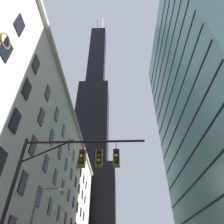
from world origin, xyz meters
The scene contains 5 objects.
station_building centered at (-19.15, 28.70, 14.21)m, with size 16.97×69.42×28.46m.
dark_skyscraper centered at (-14.86, 82.02, 51.54)m, with size 24.61×24.61×180.23m.
glass_office_midrise centered at (18.84, 24.90, 29.33)m, with size 15.78×36.08×58.67m.
traffic_signal_mast centered at (-3.78, 3.86, 5.83)m, with size 7.65×0.63×7.72m.
street_lamppost centered at (-8.30, 11.67, 4.47)m, with size 2.46×0.32×7.18m.
Camera 1 is at (-1.21, -7.04, 1.45)m, focal length 31.73 mm.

